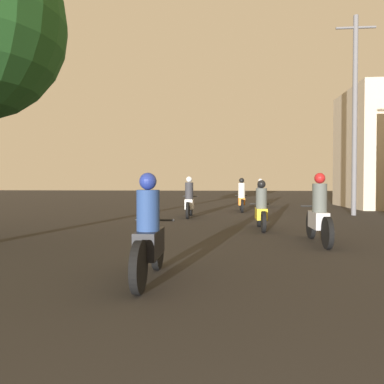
% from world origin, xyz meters
% --- Properties ---
extents(motorcycle_black, '(0.60, 1.98, 1.52)m').
position_xyz_m(motorcycle_black, '(-1.34, 5.36, 0.61)').
color(motorcycle_black, black).
rests_on(motorcycle_black, ground_plane).
extents(motorcycle_silver, '(0.60, 2.16, 1.60)m').
position_xyz_m(motorcycle_silver, '(1.85, 8.84, 0.64)').
color(motorcycle_silver, black).
rests_on(motorcycle_silver, ground_plane).
extents(motorcycle_yellow, '(0.60, 1.97, 1.45)m').
position_xyz_m(motorcycle_yellow, '(0.79, 11.26, 0.59)').
color(motorcycle_yellow, black).
rests_on(motorcycle_yellow, ground_plane).
extents(motorcycle_white, '(0.60, 1.97, 1.61)m').
position_xyz_m(motorcycle_white, '(-1.67, 14.88, 0.65)').
color(motorcycle_white, black).
rests_on(motorcycle_white, ground_plane).
extents(motorcycle_orange, '(0.60, 1.99, 1.58)m').
position_xyz_m(motorcycle_orange, '(0.52, 17.89, 0.64)').
color(motorcycle_orange, black).
rests_on(motorcycle_orange, ground_plane).
extents(motorcycle_blue, '(0.60, 2.07, 1.58)m').
position_xyz_m(motorcycle_blue, '(1.71, 21.31, 0.64)').
color(motorcycle_blue, black).
rests_on(motorcycle_blue, ground_plane).
extents(utility_pole_far, '(1.60, 0.20, 8.25)m').
position_xyz_m(utility_pole_far, '(5.09, 16.28, 4.29)').
color(utility_pole_far, slate).
rests_on(utility_pole_far, ground_plane).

